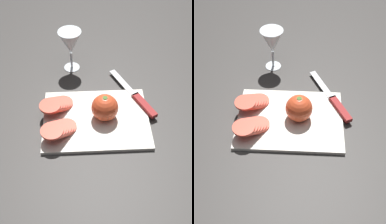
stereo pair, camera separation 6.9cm
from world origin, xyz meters
The scene contains 7 objects.
ground_plane centered at (0.00, 0.00, 0.00)m, with size 3.00×3.00×0.00m, color #383533.
cutting_board centered at (0.04, 0.01, 0.01)m, with size 0.35×0.26×0.01m.
wine_glass centered at (0.12, -0.27, 0.11)m, with size 0.09×0.09×0.16m.
whole_tomato centered at (0.01, 0.01, 0.06)m, with size 0.09×0.09×0.09m.
knife centered at (-0.12, -0.06, 0.02)m, with size 0.14×0.26×0.01m.
tomato_slice_stack_near centered at (0.16, 0.07, 0.03)m, with size 0.11×0.12×0.04m.
tomato_slice_stack_far centered at (0.17, -0.04, 0.03)m, with size 0.11×0.12×0.04m.
Camera 1 is at (0.07, 0.70, 0.78)m, focal length 50.00 mm.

